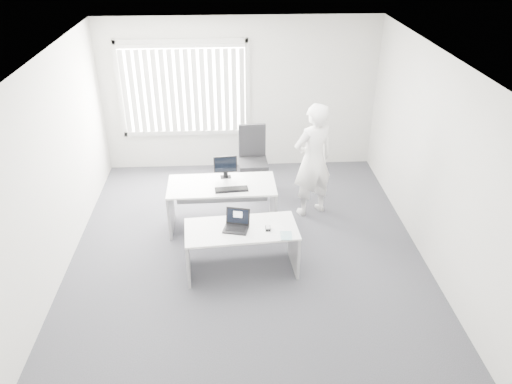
{
  "coord_description": "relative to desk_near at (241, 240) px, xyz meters",
  "views": [
    {
      "loc": [
        -0.2,
        -5.78,
        4.29
      ],
      "look_at": [
        0.13,
        0.15,
        0.97
      ],
      "focal_mm": 35.0,
      "sensor_mm": 36.0,
      "label": 1
    }
  ],
  "objects": [
    {
      "name": "ground",
      "position": [
        0.09,
        0.3,
        -0.49
      ],
      "size": [
        6.0,
        6.0,
        0.0
      ],
      "primitive_type": "plane",
      "color": "#55545C",
      "rests_on": "ground"
    },
    {
      "name": "wall_back",
      "position": [
        0.09,
        3.3,
        0.91
      ],
      "size": [
        5.0,
        0.02,
        2.8
      ],
      "primitive_type": "cube",
      "color": "beige",
      "rests_on": "ground"
    },
    {
      "name": "wall_front",
      "position": [
        0.09,
        -2.7,
        0.91
      ],
      "size": [
        5.0,
        0.02,
        2.8
      ],
      "primitive_type": "cube",
      "color": "beige",
      "rests_on": "ground"
    },
    {
      "name": "wall_left",
      "position": [
        -2.41,
        0.3,
        0.91
      ],
      "size": [
        0.02,
        6.0,
        2.8
      ],
      "primitive_type": "cube",
      "color": "beige",
      "rests_on": "ground"
    },
    {
      "name": "wall_right",
      "position": [
        2.59,
        0.3,
        0.91
      ],
      "size": [
        0.02,
        6.0,
        2.8
      ],
      "primitive_type": "cube",
      "color": "beige",
      "rests_on": "ground"
    },
    {
      "name": "ceiling",
      "position": [
        0.09,
        0.3,
        2.31
      ],
      "size": [
        5.0,
        6.0,
        0.02
      ],
      "primitive_type": "cube",
      "color": "white",
      "rests_on": "wall_back"
    },
    {
      "name": "window",
      "position": [
        -0.91,
        3.26,
        1.06
      ],
      "size": [
        2.32,
        0.06,
        1.76
      ],
      "primitive_type": "cube",
      "color": "beige",
      "rests_on": "wall_back"
    },
    {
      "name": "blinds",
      "position": [
        -0.91,
        3.2,
        1.03
      ],
      "size": [
        2.2,
        0.1,
        1.5
      ],
      "primitive_type": null,
      "color": "silver",
      "rests_on": "wall_back"
    },
    {
      "name": "desk_near",
      "position": [
        0.0,
        0.0,
        0.0
      ],
      "size": [
        1.53,
        0.8,
        0.67
      ],
      "rotation": [
        0.0,
        0.0,
        0.08
      ],
      "color": "white",
      "rests_on": "ground"
    },
    {
      "name": "desk_far",
      "position": [
        -0.26,
        1.12,
        0.05
      ],
      "size": [
        1.63,
        0.78,
        0.74
      ],
      "rotation": [
        0.0,
        0.0,
        0.02
      ],
      "color": "white",
      "rests_on": "ground"
    },
    {
      "name": "office_chair",
      "position": [
        0.28,
        2.37,
        -0.13
      ],
      "size": [
        0.66,
        0.66,
        1.13
      ],
      "rotation": [
        0.0,
        0.0,
        0.03
      ],
      "color": "black",
      "rests_on": "ground"
    },
    {
      "name": "person",
      "position": [
        1.17,
        1.46,
        0.45
      ],
      "size": [
        0.8,
        0.68,
        1.86
      ],
      "primitive_type": "imported",
      "rotation": [
        0.0,
        0.0,
        3.55
      ],
      "color": "white",
      "rests_on": "ground"
    },
    {
      "name": "laptop",
      "position": [
        -0.07,
        -0.04,
        0.31
      ],
      "size": [
        0.38,
        0.35,
        0.25
      ],
      "primitive_type": null,
      "rotation": [
        0.0,
        0.0,
        -0.24
      ],
      "color": "black",
      "rests_on": "desk_near"
    },
    {
      "name": "paper_sheet",
      "position": [
        0.4,
        -0.03,
        0.19
      ],
      "size": [
        0.37,
        0.34,
        0.0
      ],
      "primitive_type": "cube",
      "rotation": [
        0.0,
        0.0,
        0.53
      ],
      "color": "white",
      "rests_on": "desk_near"
    },
    {
      "name": "mouse",
      "position": [
        0.35,
        -0.05,
        0.21
      ],
      "size": [
        0.07,
        0.11,
        0.05
      ],
      "primitive_type": null,
      "rotation": [
        0.0,
        0.0,
        -0.02
      ],
      "color": "silver",
      "rests_on": "paper_sheet"
    },
    {
      "name": "booklet",
      "position": [
        0.57,
        -0.21,
        0.19
      ],
      "size": [
        0.16,
        0.21,
        0.01
      ],
      "primitive_type": "cube",
      "rotation": [
        0.0,
        0.0,
        -0.06
      ],
      "color": "silver",
      "rests_on": "desk_near"
    },
    {
      "name": "keyboard",
      "position": [
        -0.11,
        0.93,
        0.26
      ],
      "size": [
        0.5,
        0.2,
        0.02
      ],
      "primitive_type": "cube",
      "rotation": [
        0.0,
        0.0,
        0.08
      ],
      "color": "black",
      "rests_on": "desk_far"
    },
    {
      "name": "monitor",
      "position": [
        -0.2,
        1.35,
        0.43
      ],
      "size": [
        0.36,
        0.13,
        0.36
      ],
      "primitive_type": null,
      "rotation": [
        0.0,
        0.0,
        0.07
      ],
      "color": "black",
      "rests_on": "desk_far"
    }
  ]
}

